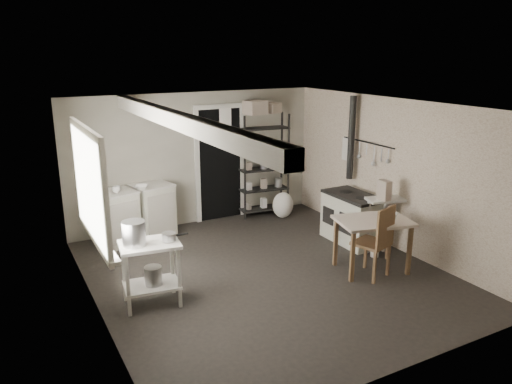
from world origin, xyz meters
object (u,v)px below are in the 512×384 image
stove (353,216)px  flour_sack (283,205)px  stockpot (134,233)px  chair (371,242)px  shelf_rack (264,165)px  work_table (372,244)px  prep_table (151,273)px  base_cabinets (135,212)px

stove → flour_sack: stove is taller
stockpot → chair: (3.02, -0.65, -0.45)m
chair → shelf_rack: bearing=71.6°
flour_sack → chair: bearing=-95.3°
shelf_rack → flour_sack: 0.82m
chair → work_table: bearing=26.3°
stockpot → shelf_rack: bearing=37.7°
prep_table → chair: (2.85, -0.64, 0.08)m
stove → work_table: (-0.45, -0.98, -0.06)m
flour_sack → stove: bearing=-77.6°
stockpot → stove: size_ratio=0.29×
stockpot → chair: stockpot is taller
stove → base_cabinets: bearing=149.0°
chair → flour_sack: chair is taller
work_table → chair: size_ratio=0.96×
stockpot → stove: (3.61, 0.46, -0.50)m
prep_table → base_cabinets: size_ratio=0.60×
stockpot → prep_table: bearing=-2.5°
base_cabinets → work_table: (2.56, -2.76, -0.08)m
stockpot → flour_sack: (3.27, 2.02, -0.70)m
stove → chair: chair is taller
stove → flour_sack: size_ratio=2.10×
base_cabinets → work_table: bearing=-59.8°
prep_table → shelf_rack: 3.76m
prep_table → work_table: prep_table is taller
base_cabinets → shelf_rack: bearing=-10.2°
prep_table → flour_sack: prep_table is taller
stockpot → shelf_rack: size_ratio=0.16×
shelf_rack → flour_sack: shelf_rack is taller
prep_table → stockpot: (-0.17, 0.01, 0.54)m
base_cabinets → chair: chair is taller
chair → stockpot: bearing=150.0°
base_cabinets → flour_sack: (2.67, -0.23, -0.22)m
base_cabinets → shelf_rack: size_ratio=0.70×
prep_table → work_table: bearing=-9.6°
stockpot → chair: size_ratio=0.29×
stockpot → stove: stockpot is taller
prep_table → stove: bearing=7.8°
prep_table → chair: size_ratio=0.78×
work_table → prep_table: bearing=170.4°
base_cabinets → stove: base_cabinets is taller
stockpot → work_table: size_ratio=0.30×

